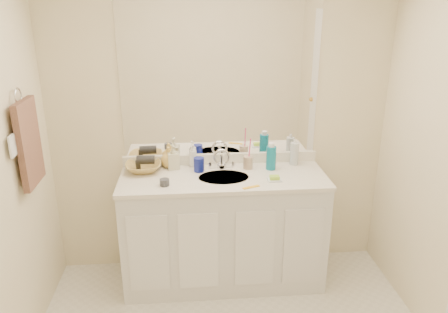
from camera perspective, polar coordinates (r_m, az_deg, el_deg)
wall_back at (r=3.36m, az=-0.48°, el=4.29°), size 2.60×0.02×2.40m
vanity_cabinet at (r=3.41m, az=-0.07°, el=-9.64°), size 1.50×0.55×0.85m
countertop at (r=3.21m, az=-0.08°, el=-2.80°), size 1.52×0.57×0.03m
backsplash at (r=3.44m, az=-0.45°, el=-0.28°), size 1.52×0.03×0.08m
sink_basin at (r=3.19m, az=-0.05°, el=-2.89°), size 0.37×0.37×0.02m
faucet at (r=3.34m, az=-0.31°, el=-0.63°), size 0.02×0.02×0.11m
mirror at (r=3.28m, az=-0.49°, el=10.33°), size 1.48×0.01×1.20m
blue_mug at (r=3.28m, az=-3.28°, el=-1.06°), size 0.10×0.10×0.11m
tan_cup at (r=3.34m, az=3.16°, el=-0.78°), size 0.09×0.09×0.10m
toothbrush at (r=3.30m, az=3.36°, el=0.87°), size 0.02×0.04×0.19m
mouthwash_bottle at (r=3.33m, az=6.17°, el=-0.20°), size 0.10×0.10×0.18m
clear_pump_bottle at (r=3.45m, az=9.16°, el=0.37°), size 0.07×0.07×0.18m
soap_dish at (r=3.15m, az=6.60°, el=-3.05°), size 0.10×0.08×0.01m
green_soap at (r=3.14m, az=6.61°, el=-2.74°), size 0.07×0.05×0.02m
orange_comb at (r=3.02m, az=3.57°, el=-4.00°), size 0.13×0.07×0.01m
dark_jar at (r=3.07m, az=-7.77°, el=-3.36°), size 0.09×0.09×0.05m
soap_bottle_white at (r=3.38m, az=-4.10°, el=0.16°), size 0.08×0.08×0.18m
soap_bottle_cream at (r=3.34m, az=-6.63°, el=-0.04°), size 0.09×0.10×0.19m
soap_bottle_yellow at (r=3.38m, az=-7.22°, el=-0.07°), size 0.15×0.15×0.16m
wicker_basket at (r=3.34m, az=-10.47°, el=-1.36°), size 0.28×0.28×0.07m
hair_dryer at (r=3.32m, az=-10.19°, el=-0.43°), size 0.14×0.07×0.07m
towel_ring at (r=2.94m, az=-25.30°, el=7.12°), size 0.01×0.11×0.11m
hand_towel at (r=3.01m, az=-24.11°, el=1.58°), size 0.04×0.32×0.55m
switch_plate at (r=2.82m, az=-25.91°, el=1.25°), size 0.01×0.08×0.13m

